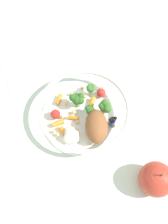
{
  "coord_description": "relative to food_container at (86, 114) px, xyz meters",
  "views": [
    {
      "loc": [
        -0.14,
        -0.24,
        0.62
      ],
      "look_at": [
        0.01,
        -0.0,
        0.03
      ],
      "focal_mm": 39.94,
      "sensor_mm": 36.0,
      "label": 1
    }
  ],
  "objects": [
    {
      "name": "folded_napkin",
      "position": [
        -0.07,
        0.23,
        -0.03
      ],
      "size": [
        0.13,
        0.13,
        0.01
      ],
      "primitive_type": "cube",
      "rotation": [
        0.0,
        0.0,
        -0.13
      ],
      "color": "white",
      "rests_on": "ground_plane"
    },
    {
      "name": "ground_plane",
      "position": [
        -0.01,
        0.01,
        -0.03
      ],
      "size": [
        2.4,
        2.4,
        0.0
      ],
      "primitive_type": "plane",
      "color": "silver"
    },
    {
      "name": "food_container",
      "position": [
        0.0,
        0.0,
        0.0
      ],
      "size": [
        0.24,
        0.24,
        0.06
      ],
      "color": "white",
      "rests_on": "ground_plane"
    },
    {
      "name": "loose_apple",
      "position": [
        0.05,
        -0.23,
        0.01
      ],
      "size": [
        0.08,
        0.08,
        0.09
      ],
      "color": "#BC3828",
      "rests_on": "ground_plane"
    }
  ]
}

